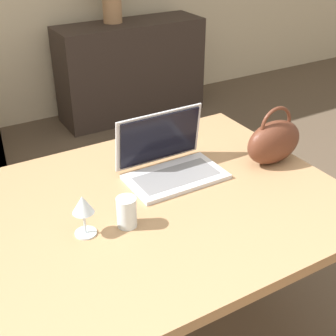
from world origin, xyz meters
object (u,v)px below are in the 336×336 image
Objects in this scene: laptop at (168,158)px; handbag at (274,141)px; drinking_glass at (127,212)px; wine_glass at (83,207)px.

laptop is 1.48× the size of handbag.
drinking_glass is 0.15m from wine_glass.
drinking_glass is at bearing -172.88° from handbag.
wine_glass reaches higher than drinking_glass.
laptop is at bearing 38.39° from drinking_glass.
wine_glass is at bearing -175.90° from handbag.
handbag reaches higher than wine_glass.
laptop is at bearing 25.55° from wine_glass.
laptop is 0.43m from handbag.
laptop is 3.52× the size of drinking_glass.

